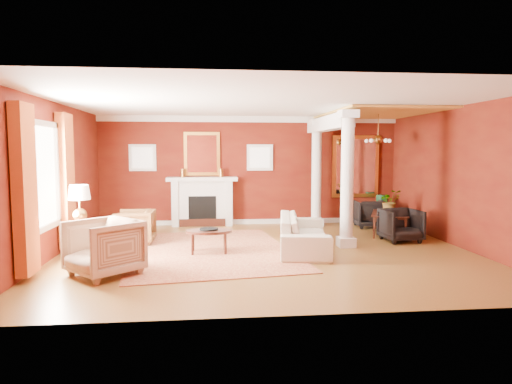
{
  "coord_description": "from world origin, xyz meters",
  "views": [
    {
      "loc": [
        -1.1,
        -8.77,
        1.99
      ],
      "look_at": [
        -0.17,
        0.38,
        1.15
      ],
      "focal_mm": 32.0,
      "sensor_mm": 36.0,
      "label": 1
    }
  ],
  "objects": [
    {
      "name": "header_beam",
      "position": [
        1.7,
        1.9,
        2.62
      ],
      "size": [
        0.3,
        3.2,
        0.32
      ],
      "primitive_type": "cube",
      "color": "silver",
      "rests_on": "column_front"
    },
    {
      "name": "coffee_table",
      "position": [
        -1.13,
        -0.01,
        0.41
      ],
      "size": [
        0.89,
        0.89,
        0.45
      ],
      "rotation": [
        0.0,
        0.0,
        -0.05
      ],
      "color": "black",
      "rests_on": "ground"
    },
    {
      "name": "fireplace",
      "position": [
        -1.3,
        3.32,
        0.65
      ],
      "size": [
        1.85,
        0.42,
        1.29
      ],
      "color": "silver",
      "rests_on": "ground"
    },
    {
      "name": "dining_table",
      "position": [
        3.19,
        1.57,
        0.41
      ],
      "size": [
        1.05,
        1.57,
        0.82
      ],
      "primitive_type": "imported",
      "rotation": [
        0.0,
        0.0,
        1.18
      ],
      "color": "black",
      "rests_on": "ground"
    },
    {
      "name": "flank_window_right",
      "position": [
        0.25,
        3.46,
        1.8
      ],
      "size": [
        0.7,
        0.07,
        0.7
      ],
      "color": "silver",
      "rests_on": "room_shell"
    },
    {
      "name": "left_window",
      "position": [
        -3.89,
        -0.6,
        1.42
      ],
      "size": [
        0.21,
        2.55,
        2.6
      ],
      "color": "white",
      "rests_on": "room_shell"
    },
    {
      "name": "green_urn",
      "position": [
        3.5,
        3.0,
        0.32
      ],
      "size": [
        0.34,
        0.34,
        0.82
      ],
      "color": "#123A1E",
      "rests_on": "ground"
    },
    {
      "name": "flank_window_left",
      "position": [
        -2.85,
        3.46,
        1.8
      ],
      "size": [
        0.7,
        0.07,
        0.7
      ],
      "color": "silver",
      "rests_on": "room_shell"
    },
    {
      "name": "chandelier",
      "position": [
        2.9,
        1.8,
        2.25
      ],
      "size": [
        0.6,
        0.62,
        0.75
      ],
      "color": "olive",
      "rests_on": "room_shell"
    },
    {
      "name": "dining_chair_far",
      "position": [
        3.03,
        2.61,
        0.39
      ],
      "size": [
        0.8,
        0.75,
        0.78
      ],
      "primitive_type": "imported",
      "rotation": [
        0.0,
        0.0,
        3.08
      ],
      "color": "black",
      "rests_on": "ground"
    },
    {
      "name": "armchair_stripe",
      "position": [
        -2.78,
        -1.44,
        0.5
      ],
      "size": [
        1.32,
        1.32,
        0.99
      ],
      "primitive_type": "imported",
      "rotation": [
        0.0,
        0.0,
        -0.82
      ],
      "color": "tan",
      "rests_on": "ground"
    },
    {
      "name": "overmantel_mirror",
      "position": [
        -1.3,
        3.45,
        1.9
      ],
      "size": [
        0.95,
        0.07,
        1.15
      ],
      "color": "gold",
      "rests_on": "fireplace"
    },
    {
      "name": "dining_chair_near",
      "position": [
        3.05,
        0.72,
        0.39
      ],
      "size": [
        0.83,
        0.78,
        0.79
      ],
      "primitive_type": "imported",
      "rotation": [
        0.0,
        0.0,
        0.09
      ],
      "color": "black",
      "rests_on": "ground"
    },
    {
      "name": "amber_ceiling",
      "position": [
        2.85,
        1.75,
        2.87
      ],
      "size": [
        2.3,
        3.4,
        0.04
      ],
      "primitive_type": "cube",
      "color": "gold",
      "rests_on": "room_shell"
    },
    {
      "name": "side_table",
      "position": [
        -3.5,
        -0.11,
        0.89
      ],
      "size": [
        0.54,
        0.54,
        1.36
      ],
      "rotation": [
        0.0,
        0.0,
        0.25
      ],
      "color": "black",
      "rests_on": "ground"
    },
    {
      "name": "ground",
      "position": [
        0.0,
        0.0,
        0.0
      ],
      "size": [
        8.0,
        8.0,
        0.0
      ],
      "primitive_type": "plane",
      "color": "brown",
      "rests_on": "ground"
    },
    {
      "name": "column_back",
      "position": [
        1.7,
        3.0,
        1.43
      ],
      "size": [
        0.36,
        0.36,
        2.8
      ],
      "color": "silver",
      "rests_on": "ground"
    },
    {
      "name": "crown_trim",
      "position": [
        0.0,
        3.46,
        2.82
      ],
      "size": [
        8.0,
        0.08,
        0.16
      ],
      "primitive_type": "cube",
      "color": "silver",
      "rests_on": "room_shell"
    },
    {
      "name": "base_trim",
      "position": [
        0.0,
        3.46,
        0.06
      ],
      "size": [
        8.0,
        0.08,
        0.12
      ],
      "primitive_type": "cube",
      "color": "silver",
      "rests_on": "ground"
    },
    {
      "name": "room_shell",
      "position": [
        0.0,
        0.0,
        2.02
      ],
      "size": [
        8.04,
        7.04,
        2.92
      ],
      "color": "#601D0D",
      "rests_on": "ground"
    },
    {
      "name": "rug",
      "position": [
        -1.14,
        0.19,
        0.01
      ],
      "size": [
        3.71,
        4.61,
        0.02
      ],
      "primitive_type": "cube",
      "rotation": [
        0.0,
        0.0,
        0.13
      ],
      "color": "maroon",
      "rests_on": "ground"
    },
    {
      "name": "dining_mirror",
      "position": [
        2.9,
        3.45,
        1.55
      ],
      "size": [
        1.3,
        0.07,
        1.7
      ],
      "color": "gold",
      "rests_on": "room_shell"
    },
    {
      "name": "coffee_book",
      "position": [
        -1.2,
        0.07,
        0.57
      ],
      "size": [
        0.16,
        0.09,
        0.23
      ],
      "primitive_type": "imported",
      "rotation": [
        0.0,
        0.0,
        0.49
      ],
      "color": "black",
      "rests_on": "coffee_table"
    },
    {
      "name": "armchair_leopard",
      "position": [
        -2.7,
        1.06,
        0.4
      ],
      "size": [
        0.74,
        0.79,
        0.8
      ],
      "primitive_type": "imported",
      "rotation": [
        0.0,
        0.0,
        -1.59
      ],
      "color": "black",
      "rests_on": "ground"
    },
    {
      "name": "potted_plant",
      "position": [
        3.16,
        1.61,
        1.04
      ],
      "size": [
        0.5,
        0.55,
        0.42
      ],
      "primitive_type": "imported",
      "rotation": [
        0.0,
        0.0,
        0.02
      ],
      "color": "#26591E",
      "rests_on": "dining_table"
    },
    {
      "name": "column_front",
      "position": [
        1.7,
        0.3,
        1.43
      ],
      "size": [
        0.36,
        0.36,
        2.8
      ],
      "color": "silver",
      "rests_on": "ground"
    },
    {
      "name": "sofa",
      "position": [
        0.77,
        0.11,
        0.46
      ],
      "size": [
        1.06,
        2.45,
        0.93
      ],
      "primitive_type": "imported",
      "rotation": [
        0.0,
        0.0,
        1.41
      ],
      "color": "beige",
      "rests_on": "ground"
    }
  ]
}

